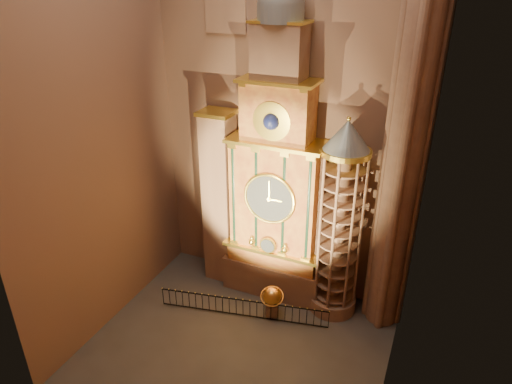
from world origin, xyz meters
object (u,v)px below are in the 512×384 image
at_px(celestial_globe, 272,299).
at_px(iron_railing, 243,308).
at_px(stair_turret, 339,224).
at_px(portrait_tower, 220,199).
at_px(astronomical_clock, 277,184).

bearing_deg(celestial_globe, iron_railing, -153.46).
distance_m(stair_turret, celestial_globe, 5.41).
xyz_separation_m(portrait_tower, stair_turret, (6.90, -0.28, 0.12)).
bearing_deg(stair_turret, astronomical_clock, 175.70).
bearing_deg(stair_turret, iron_railing, -147.35).
relative_size(astronomical_clock, iron_railing, 1.89).
xyz_separation_m(stair_turret, celestial_globe, (-2.78, -1.97, -4.20)).
relative_size(celestial_globe, iron_railing, 0.20).
bearing_deg(iron_railing, stair_turret, 32.65).
xyz_separation_m(portrait_tower, celestial_globe, (4.12, -2.25, -4.08)).
bearing_deg(astronomical_clock, celestial_globe, -72.11).
distance_m(celestial_globe, iron_railing, 1.61).
bearing_deg(celestial_globe, astronomical_clock, 107.89).
bearing_deg(celestial_globe, portrait_tower, 151.33).
bearing_deg(stair_turret, portrait_tower, 177.67).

